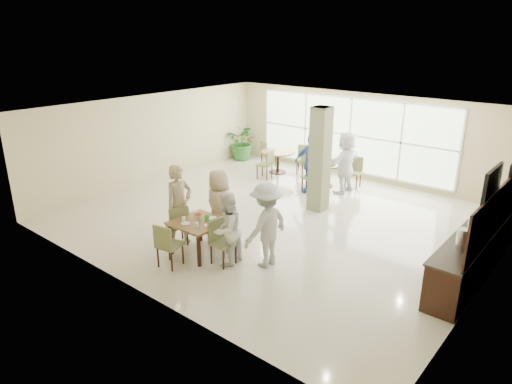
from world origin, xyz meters
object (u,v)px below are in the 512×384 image
Objects in this scene: teen_right at (227,229)px; teen_standing at (266,225)px; round_table_right at (324,168)px; adult_b at (345,162)px; round_table_left at (278,156)px; teen_far at (219,206)px; main_table at (199,225)px; adult_standing at (316,150)px; teen_left at (179,205)px; adult_a at (311,164)px; buffet_counter at (480,243)px; potted_plant at (243,142)px.

teen_right is 0.88× the size of teen_standing.
adult_b reaches higher than round_table_right.
teen_far reaches higher than round_table_left.
teen_right is (0.80, 0.03, 0.12)m from main_table.
adult_standing is at bearing 20.73° from round_table_left.
adult_b is at bearing -165.65° from teen_standing.
teen_left is 5.64m from adult_b.
adult_b reaches higher than round_table_left.
adult_a is at bearing -173.64° from teen_right.
buffet_counter is 3.00× the size of teen_right.
teen_left is at bearing -99.32° from teen_right.
buffet_counter is at bearing 128.74° from adult_standing.
round_table_left is at bearing 144.41° from adult_a.
adult_b is 1.72m from adult_standing.
buffet_counter is 5.55m from teen_far.
teen_standing is (1.45, 0.51, 0.23)m from main_table.
adult_a is (4.01, -1.51, 0.21)m from potted_plant.
teen_left reaches higher than teen_right.
potted_plant is at bearing 166.07° from round_table_left.
adult_b reaches higher than teen_standing.
main_table is 0.60× the size of teen_far.
teen_standing reaches higher than main_table.
teen_left is 1.03× the size of teen_standing.
adult_b is at bearing -85.83° from teen_far.
adult_b is at bearing 32.45° from adult_a.
main_table is 0.56× the size of teen_left.
teen_right is at bearing 2.18° from main_table.
round_table_left is at bearing 172.87° from round_table_right.
teen_far is 4.91m from adult_b.
buffet_counter is 3.45× the size of potted_plant.
round_table_left is 0.64× the size of adult_b.
main_table is at bearing -94.18° from adult_a.
potted_plant is 8.25m from teen_right.
buffet_counter reaches higher than round_table_left.
teen_far is at bearing 98.14° from main_table.
round_table_right is 4.98m from teen_far.
adult_standing is (-0.74, 1.48, 0.01)m from adult_a.
round_table_right is at bearing -10.60° from potted_plant.
adult_a is at bearing -76.19° from teen_far.
teen_far is 0.93× the size of adult_b.
round_table_left is at bearing 159.16° from buffet_counter.
buffet_counter is 6.39m from teen_left.
potted_plant is (-2.03, 0.50, 0.09)m from round_table_left.
main_table is 5.63m from adult_b.
round_table_right is at bearing -92.51° from adult_b.
teen_standing is at bearing -177.88° from teen_far.
round_table_left is at bearing -2.27° from adult_standing.
main_table is at bearing -86.17° from round_table_right.
adult_standing is (-1.03, 5.68, 0.04)m from teen_far.
round_table_right is 5.50m from teen_standing.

